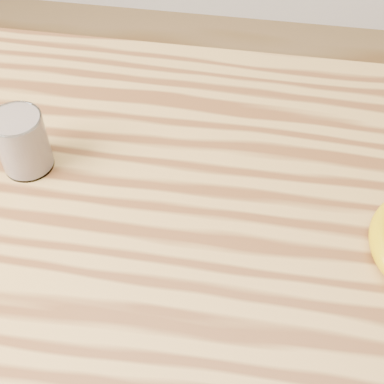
# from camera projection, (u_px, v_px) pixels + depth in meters

# --- Properties ---
(table) EXTENTS (1.20, 0.80, 0.90)m
(table) POSITION_uv_depth(u_px,v_px,m) (199.00, 232.00, 1.00)
(table) COLOR #AF8341
(table) RESTS_ON ground
(smoothie_glass) EXTENTS (0.09, 0.09, 0.11)m
(smoothie_glass) POSITION_uv_depth(u_px,v_px,m) (22.00, 142.00, 0.89)
(smoothie_glass) COLOR white
(smoothie_glass) RESTS_ON table
(banana) EXTENTS (0.12, 0.29, 0.03)m
(banana) POSITION_uv_depth(u_px,v_px,m) (380.00, 242.00, 0.80)
(banana) COLOR #C59E07
(banana) RESTS_ON table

